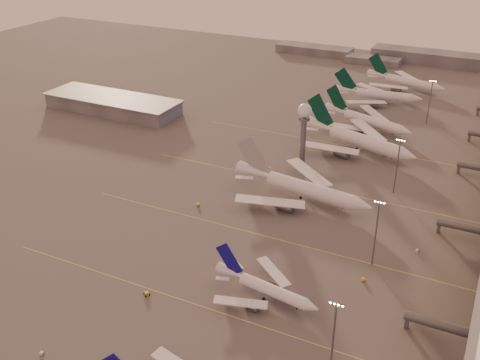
% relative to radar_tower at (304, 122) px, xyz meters
% --- Properties ---
extents(ground, '(700.00, 700.00, 0.00)m').
position_rel_radar_tower_xyz_m(ground, '(-5.00, -120.00, -20.95)').
color(ground, '#575454').
rests_on(ground, ground).
extents(taxiway_markings, '(180.00, 185.25, 0.02)m').
position_rel_radar_tower_xyz_m(taxiway_markings, '(25.00, -64.00, -20.94)').
color(taxiway_markings, '#E6DB51').
rests_on(taxiway_markings, ground).
extents(hangar, '(82.00, 27.00, 8.50)m').
position_rel_radar_tower_xyz_m(hangar, '(-125.00, 20.00, -16.63)').
color(hangar, slate).
rests_on(hangar, ground).
extents(radar_tower, '(6.40, 6.40, 31.10)m').
position_rel_radar_tower_xyz_m(radar_tower, '(0.00, 0.00, 0.00)').
color(radar_tower, '#595C61').
rests_on(radar_tower, ground).
extents(mast_a, '(3.60, 0.56, 25.00)m').
position_rel_radar_tower_xyz_m(mast_a, '(53.00, -120.00, -7.21)').
color(mast_a, '#595C61').
rests_on(mast_a, ground).
extents(mast_b, '(3.60, 0.56, 25.00)m').
position_rel_radar_tower_xyz_m(mast_b, '(50.00, -65.00, -7.21)').
color(mast_b, '#595C61').
rests_on(mast_b, ground).
extents(mast_c, '(3.60, 0.56, 25.00)m').
position_rel_radar_tower_xyz_m(mast_c, '(45.00, -10.00, -7.21)').
color(mast_c, '#595C61').
rests_on(mast_c, ground).
extents(mast_d, '(3.60, 0.56, 25.00)m').
position_rel_radar_tower_xyz_m(mast_d, '(43.00, 80.00, -7.21)').
color(mast_d, '#595C61').
rests_on(mast_d, ground).
extents(distant_horizon, '(165.00, 37.50, 9.00)m').
position_rel_radar_tower_xyz_m(distant_horizon, '(-2.38, 205.14, -17.06)').
color(distant_horizon, slate).
rests_on(distant_horizon, ground).
extents(narrowbody_mid, '(37.22, 29.52, 14.59)m').
position_rel_radar_tower_xyz_m(narrowbody_mid, '(24.72, -97.43, -17.99)').
color(narrowbody_mid, white).
rests_on(narrowbody_mid, ground).
extents(widebody_white, '(62.62, 49.84, 22.12)m').
position_rel_radar_tower_xyz_m(widebody_white, '(11.87, -32.30, -17.11)').
color(widebody_white, white).
rests_on(widebody_white, ground).
extents(greentail_a, '(61.74, 49.05, 23.30)m').
position_rel_radar_tower_xyz_m(greentail_a, '(19.07, 27.30, -16.83)').
color(greentail_a, white).
rests_on(greentail_a, ground).
extents(greentail_b, '(52.63, 41.79, 19.90)m').
position_rel_radar_tower_xyz_m(greentail_b, '(15.24, 57.48, -17.43)').
color(greentail_b, white).
rests_on(greentail_b, ground).
extents(greentail_c, '(53.78, 43.26, 19.54)m').
position_rel_radar_tower_xyz_m(greentail_c, '(9.56, 103.79, -17.50)').
color(greentail_c, white).
rests_on(greentail_c, ground).
extents(greentail_d, '(53.47, 42.63, 19.85)m').
position_rel_radar_tower_xyz_m(greentail_d, '(19.02, 138.72, -17.44)').
color(greentail_d, white).
rests_on(greentail_d, ground).
extents(gsv_truck_a, '(5.06, 2.97, 1.93)m').
position_rel_radar_tower_xyz_m(gsv_truck_a, '(-19.74, -146.94, -19.97)').
color(gsv_truck_a, white).
rests_on(gsv_truck_a, ground).
extents(gsv_tug_mid, '(4.37, 4.00, 1.07)m').
position_rel_radar_tower_xyz_m(gsv_tug_mid, '(-9.17, -113.00, -20.40)').
color(gsv_tug_mid, gold).
rests_on(gsv_tug_mid, ground).
extents(gsv_truck_b, '(6.04, 3.61, 2.30)m').
position_rel_radar_tower_xyz_m(gsv_truck_b, '(50.28, -75.63, -19.78)').
color(gsv_truck_b, gold).
rests_on(gsv_truck_b, ground).
extents(gsv_truck_c, '(5.24, 5.57, 2.28)m').
position_rel_radar_tower_xyz_m(gsv_truck_c, '(-23.25, -56.16, -19.79)').
color(gsv_truck_c, gold).
rests_on(gsv_truck_c, ground).
extents(gsv_catering_b, '(4.99, 3.01, 3.82)m').
position_rel_radar_tower_xyz_m(gsv_catering_b, '(62.59, -50.72, -19.04)').
color(gsv_catering_b, white).
rests_on(gsv_catering_b, ground).
extents(gsv_tug_far, '(3.64, 3.35, 0.89)m').
position_rel_radar_tower_xyz_m(gsv_tug_far, '(7.02, -25.05, -20.49)').
color(gsv_tug_far, white).
rests_on(gsv_tug_far, ground).
extents(gsv_truck_d, '(2.29, 5.80, 2.33)m').
position_rel_radar_tower_xyz_m(gsv_truck_d, '(-25.94, 4.17, -19.76)').
color(gsv_truck_d, white).
rests_on(gsv_truck_d, ground).
extents(gsv_tug_hangar, '(3.15, 1.90, 0.90)m').
position_rel_radar_tower_xyz_m(gsv_tug_hangar, '(32.70, 26.31, -20.49)').
color(gsv_tug_hangar, '#5D6063').
rests_on(gsv_tug_hangar, ground).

